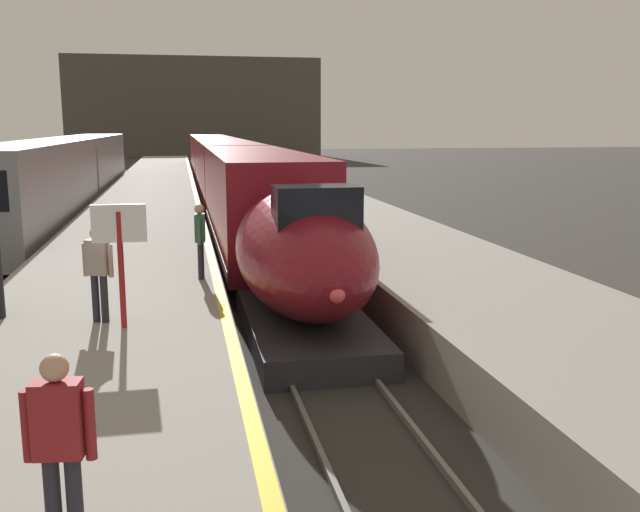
{
  "coord_description": "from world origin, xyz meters",
  "views": [
    {
      "loc": [
        -2.49,
        -1.87,
        4.47
      ],
      "look_at": [
        0.29,
        12.17,
        1.8
      ],
      "focal_mm": 39.55,
      "sensor_mm": 36.0,
      "label": 1
    }
  ],
  "objects_px": {
    "regional_train_adjacent": "(68,172)",
    "passenger_near_edge": "(60,440)",
    "passenger_far_waiting": "(200,235)",
    "highspeed_train_main": "(227,172)",
    "passenger_mid_platform": "(98,267)",
    "departure_info_board": "(120,241)"
  },
  "relations": [
    {
      "from": "passenger_mid_platform",
      "to": "departure_info_board",
      "type": "height_order",
      "value": "departure_info_board"
    },
    {
      "from": "regional_train_adjacent",
      "to": "passenger_far_waiting",
      "type": "xyz_separation_m",
      "value": [
        6.0,
        -22.14,
        -0.09
      ]
    },
    {
      "from": "passenger_mid_platform",
      "to": "departure_info_board",
      "type": "relative_size",
      "value": 0.8
    },
    {
      "from": "passenger_far_waiting",
      "to": "departure_info_board",
      "type": "height_order",
      "value": "departure_info_board"
    },
    {
      "from": "passenger_near_edge",
      "to": "departure_info_board",
      "type": "xyz_separation_m",
      "value": [
        -0.03,
        6.63,
        0.52
      ]
    },
    {
      "from": "highspeed_train_main",
      "to": "passenger_far_waiting",
      "type": "distance_m",
      "value": 23.08
    },
    {
      "from": "passenger_near_edge",
      "to": "passenger_far_waiting",
      "type": "bearing_deg",
      "value": 82.32
    },
    {
      "from": "highspeed_train_main",
      "to": "passenger_mid_platform",
      "type": "bearing_deg",
      "value": -98.55
    },
    {
      "from": "passenger_mid_platform",
      "to": "highspeed_train_main",
      "type": "bearing_deg",
      "value": 81.45
    },
    {
      "from": "passenger_near_edge",
      "to": "passenger_mid_platform",
      "type": "relative_size",
      "value": 1.0
    },
    {
      "from": "passenger_mid_platform",
      "to": "passenger_far_waiting",
      "type": "relative_size",
      "value": 1.0
    },
    {
      "from": "passenger_near_edge",
      "to": "regional_train_adjacent",
      "type": "bearing_deg",
      "value": 98.07
    },
    {
      "from": "passenger_near_edge",
      "to": "departure_info_board",
      "type": "relative_size",
      "value": 0.8
    },
    {
      "from": "departure_info_board",
      "to": "regional_train_adjacent",
      "type": "bearing_deg",
      "value": 100.03
    },
    {
      "from": "passenger_mid_platform",
      "to": "passenger_far_waiting",
      "type": "bearing_deg",
      "value": 60.6
    },
    {
      "from": "regional_train_adjacent",
      "to": "passenger_near_edge",
      "type": "bearing_deg",
      "value": -81.93
    },
    {
      "from": "passenger_near_edge",
      "to": "passenger_far_waiting",
      "type": "relative_size",
      "value": 1.0
    },
    {
      "from": "highspeed_train_main",
      "to": "passenger_mid_platform",
      "type": "relative_size",
      "value": 33.63
    },
    {
      "from": "departure_info_board",
      "to": "highspeed_train_main",
      "type": "bearing_deg",
      "value": 82.47
    },
    {
      "from": "regional_train_adjacent",
      "to": "passenger_far_waiting",
      "type": "bearing_deg",
      "value": -74.84
    },
    {
      "from": "passenger_near_edge",
      "to": "departure_info_board",
      "type": "height_order",
      "value": "departure_info_board"
    },
    {
      "from": "regional_train_adjacent",
      "to": "passenger_near_edge",
      "type": "relative_size",
      "value": 21.66
    }
  ]
}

